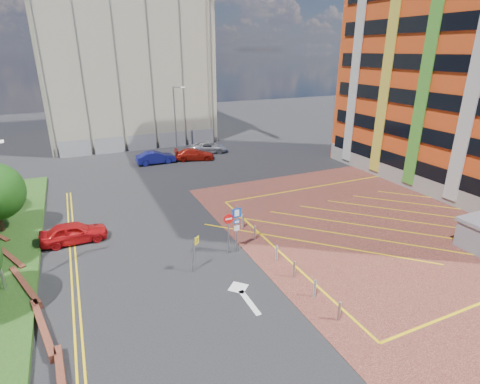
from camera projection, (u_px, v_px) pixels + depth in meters
ground at (236, 261)px, 23.06m from camera, size 140.00×140.00×0.00m
forecourt at (404, 221)px, 28.46m from camera, size 26.00×26.00×0.02m
retaining_wall at (21, 287)px, 20.14m from camera, size 6.06×20.33×0.40m
lamp_back at (176, 116)px, 46.91m from camera, size 1.53×0.16×8.00m
sign_cluster at (234, 225)px, 23.32m from camera, size 1.17×0.12×3.20m
warning_sign at (195, 250)px, 21.50m from camera, size 0.57×0.38×2.25m
bollard_row at (282, 259)px, 22.36m from camera, size 0.14×11.14×0.90m
construction_building at (122, 59)px, 53.19m from camera, size 21.20×19.20×22.00m
construction_fence at (150, 142)px, 48.62m from camera, size 21.60×0.06×2.00m
car_red_left at (74, 232)px, 25.07m from camera, size 4.23×1.72×1.44m
car_blue_back at (156, 158)px, 42.51m from camera, size 4.36×1.53×1.43m
car_red_back at (194, 154)px, 43.99m from camera, size 4.96×3.07×1.34m
car_silver_back at (209, 147)px, 47.23m from camera, size 5.07×3.55×1.28m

